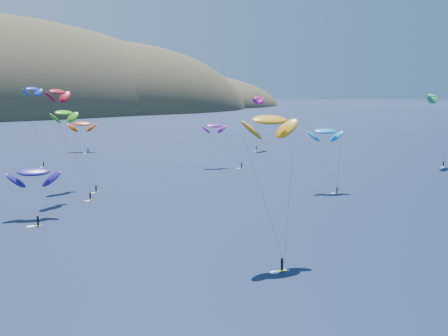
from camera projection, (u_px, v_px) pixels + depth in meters
kitesurfer_2 at (270, 120)px, 100.45m from camera, size 10.36×11.45×25.13m
kitesurfer_3 at (64, 113)px, 165.29m from camera, size 9.78×15.40×22.67m
kitesurfer_4 at (32, 89)px, 206.81m from camera, size 9.11×7.41×28.31m
kitesurfer_5 at (325, 131)px, 162.87m from camera, size 9.90×10.52×18.05m
kitesurfer_6 at (214, 126)px, 208.08m from camera, size 9.99×12.46×16.03m
kitesurfer_8 at (258, 98)px, 260.61m from camera, size 9.47×8.16×23.85m
kitesurfer_9 at (58, 92)px, 150.55m from camera, size 9.95×12.41×28.46m
kitesurfer_10 at (33, 172)px, 131.35m from camera, size 11.44×13.78×12.44m
kitesurfer_11 at (82, 124)px, 254.34m from camera, size 12.17×13.80×14.40m
kitesurfer_13 at (432, 96)px, 210.72m from camera, size 9.65×9.98×26.08m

